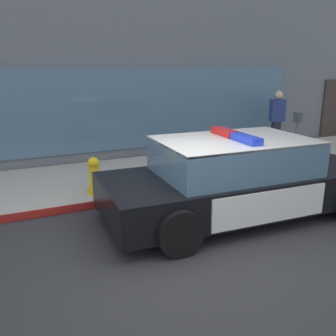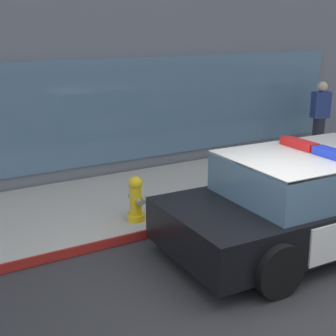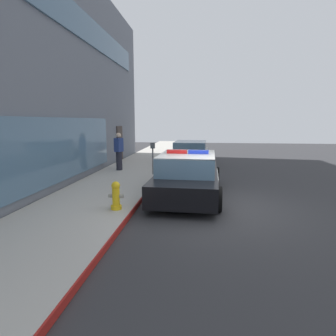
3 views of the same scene
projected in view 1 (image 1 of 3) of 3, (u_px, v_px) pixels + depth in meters
ground at (187, 247)px, 5.31m from camera, size 48.00×48.00×0.00m
sidewalk at (117, 178)px, 8.33m from camera, size 48.00×2.86×0.15m
curb_red_paint at (139, 198)px, 7.07m from camera, size 28.80×0.04×0.14m
storefront_building at (124, 19)px, 13.35m from camera, size 20.06×9.12×8.38m
police_cruiser at (239, 178)px, 6.29m from camera, size 4.91×2.22×1.49m
fire_hydrant at (94, 176)px, 7.01m from camera, size 0.34×0.39×0.73m
pedestrian_on_sidewalk at (277, 121)px, 10.55m from camera, size 0.46×0.37×1.71m
parking_meter at (297, 130)px, 8.68m from camera, size 0.12×0.18×1.34m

